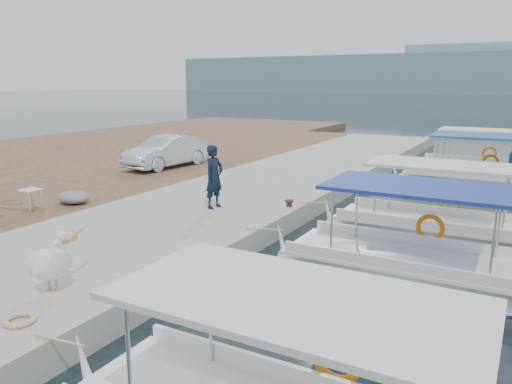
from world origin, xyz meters
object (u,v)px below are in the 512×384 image
Objects in this scene: fisherman at (214,177)px; parked_car at (166,152)px; fishing_caique_e at (479,174)px; fishing_caique_d at (482,184)px; fishing_caique_b at (404,276)px; fishing_caique_c at (432,237)px; pelican at (52,262)px.

fisherman reaches higher than parked_car.
fisherman reaches higher than fishing_caique_e.
fishing_caique_b is at bearing -92.79° from fishing_caique_d.
parked_car is (-13.18, -4.42, 1.04)m from fishing_caique_d.
fishing_caique_b and fishing_caique_e have the same top height.
fishing_caique_c reaches higher than parked_car.
fishing_caique_d is at bearing 86.22° from fishing_caique_c.
parked_car is at bearing 56.32° from fisherman.
fishing_caique_e is 4.88× the size of pelican.
fishing_caique_d reaches higher than parked_car.
fishing_caique_d is at bearing 24.10° from parked_car.
fishing_caique_d is at bearing 87.21° from fishing_caique_b.
fishing_caique_b is 3.25× the size of fisherman.
fisherman is at bearing -125.54° from fishing_caique_d.
fishing_caique_e is (-0.37, 2.97, -0.06)m from fishing_caique_d.
pelican is (-5.75, -19.58, 0.93)m from fishing_caique_e.
fishing_caique_b is at bearing 41.68° from pelican.
fisherman reaches higher than fishing_caique_b.
fishing_caique_d is 17.72m from pelican.
fishing_caique_c reaches higher than pelican.
fishing_caique_e is 3.45× the size of fisherman.
pelican is at bearing -138.32° from fishing_caique_b.
fishing_caique_e is 14.40m from fisherman.
parked_car reaches higher than pelican.
fishing_caique_c is 4.62× the size of pelican.
fishing_caique_c is 0.88× the size of fishing_caique_d.
fishing_caique_b is at bearing -90.78° from fishing_caique_e.
fishing_caique_b is 6.82m from fisherman.
fishing_caique_d is 1.68× the size of parked_car.
fishing_caique_d is at bearing -82.89° from fishing_caique_e.
fishing_caique_b is 0.94× the size of fishing_caique_e.
fishing_caique_c is 0.95× the size of fishing_caique_e.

